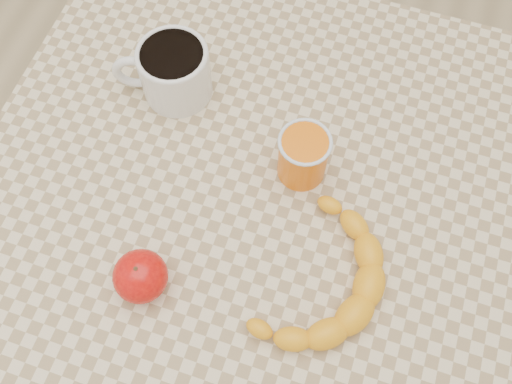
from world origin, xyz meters
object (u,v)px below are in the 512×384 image
(table, at_px, (256,222))
(apple, at_px, (141,276))
(coffee_mug, at_px, (173,70))
(banana, at_px, (321,282))
(orange_juice_glass, at_px, (303,156))

(table, xyz_separation_m, apple, (-0.10, -0.16, 0.12))
(coffee_mug, bearing_deg, banana, -38.14)
(orange_juice_glass, relative_size, banana, 0.28)
(orange_juice_glass, relative_size, apple, 1.07)
(banana, bearing_deg, table, 163.37)
(table, relative_size, coffee_mug, 5.26)
(coffee_mug, xyz_separation_m, banana, (0.28, -0.22, -0.03))
(table, bearing_deg, apple, -121.62)
(apple, bearing_deg, banana, 17.33)
(table, height_order, orange_juice_glass, orange_juice_glass)
(orange_juice_glass, bearing_deg, banana, -65.24)
(table, bearing_deg, coffee_mug, 141.94)
(table, xyz_separation_m, banana, (0.12, -0.09, 0.11))
(orange_juice_glass, xyz_separation_m, banana, (0.07, -0.15, -0.02))
(coffee_mug, relative_size, banana, 0.51)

